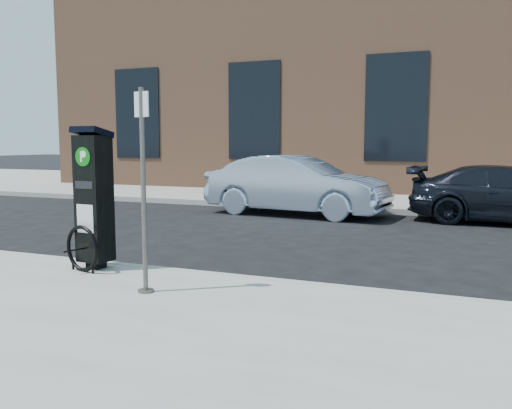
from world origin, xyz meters
The scene contains 9 objects.
ground centered at (0.00, 0.00, 0.00)m, with size 120.00×120.00×0.00m, color black.
sidewalk_far centered at (0.00, 14.00, 0.07)m, with size 60.00×12.00×0.15m, color gray.
curb_near centered at (0.00, -0.02, 0.07)m, with size 60.00×0.12×0.16m, color #9E9B93.
curb_far centered at (0.00, 8.02, 0.07)m, with size 60.00×0.12×0.16m, color #9E9B93.
building centered at (0.00, 17.00, 4.15)m, with size 28.00×10.05×8.25m.
parking_kiosk centered at (-2.28, -0.35, 1.14)m, with size 0.47×0.43×1.94m.
sign_pole centered at (-0.96, -1.12, 1.31)m, with size 0.21×0.19×2.33m.
bike_rack centered at (-2.30, -0.60, 0.46)m, with size 0.63×0.19×0.64m.
car_silver centered at (-1.76, 6.99, 0.77)m, with size 1.63×4.67×1.54m, color #9EAFCA.
Camera 1 is at (2.54, -6.30, 1.87)m, focal length 38.00 mm.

